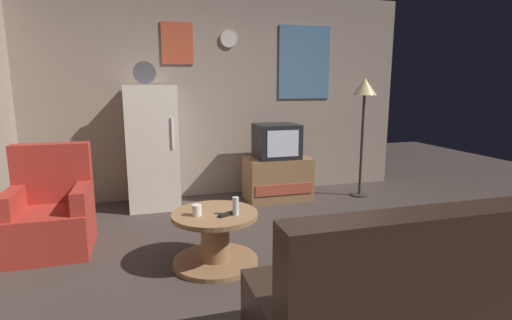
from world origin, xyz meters
name	(u,v)px	position (x,y,z in m)	size (l,w,h in m)	color
ground_plane	(282,269)	(0.00, 0.00, 0.00)	(12.00, 12.00, 0.00)	#3D332D
wall_with_art	(222,96)	(0.01, 2.45, 1.36)	(5.20, 0.12, 2.71)	gray
fridge	(153,147)	(-0.95, 2.06, 0.75)	(0.60, 0.62, 1.77)	silver
tv_stand	(278,178)	(0.63, 1.92, 0.28)	(0.84, 0.53, 0.56)	#8E6642
crt_tv	(277,141)	(0.61, 1.92, 0.78)	(0.54, 0.51, 0.44)	black
standing_lamp	(364,96)	(1.77, 1.77, 1.36)	(0.32, 0.32, 1.59)	#332D28
coffee_table	(215,238)	(-0.51, 0.25, 0.23)	(0.72, 0.72, 0.45)	#8E6642
wine_glass	(236,206)	(-0.36, 0.14, 0.53)	(0.05, 0.05, 0.15)	silver
mug_ceramic_white	(197,210)	(-0.66, 0.21, 0.50)	(0.08, 0.08, 0.09)	silver
remote_control	(227,214)	(-0.43, 0.14, 0.46)	(0.15, 0.04, 0.02)	black
armchair	(52,214)	(-1.89, 0.96, 0.34)	(0.68, 0.68, 0.96)	#A52D23
couch	(410,302)	(0.33, -1.17, 0.31)	(1.70, 0.80, 0.92)	black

